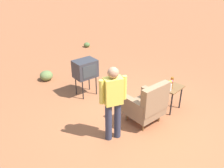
{
  "coord_description": "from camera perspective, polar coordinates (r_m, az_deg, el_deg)",
  "views": [
    {
      "loc": [
        3.75,
        2.66,
        3.37
      ],
      "look_at": [
        -0.06,
        -0.95,
        0.65
      ],
      "focal_mm": 38.07,
      "sensor_mm": 36.0,
      "label": 1
    }
  ],
  "objects": [
    {
      "name": "ground_plane",
      "position": [
        5.7,
        6.56,
        -9.07
      ],
      "size": [
        60.0,
        60.0,
        0.0
      ],
      "primitive_type": "plane",
      "color": "#A05B38"
    },
    {
      "name": "armchair",
      "position": [
        5.43,
        8.41,
        -4.86
      ],
      "size": [
        0.86,
        0.86,
        1.06
      ],
      "color": "brown",
      "rests_on": "ground"
    },
    {
      "name": "side_table",
      "position": [
        6.05,
        13.57,
        -1.27
      ],
      "size": [
        0.56,
        0.56,
        0.64
      ],
      "color": "black",
      "rests_on": "ground"
    },
    {
      "name": "tv_on_stand",
      "position": [
        6.46,
        -6.46,
        3.6
      ],
      "size": [
        0.66,
        0.52,
        1.03
      ],
      "color": "black",
      "rests_on": "ground"
    },
    {
      "name": "person_standing",
      "position": [
        4.69,
        0.27,
        -3.86
      ],
      "size": [
        0.53,
        0.35,
        1.64
      ],
      "color": "#2D3347",
      "rests_on": "ground"
    },
    {
      "name": "bottle_tall_amber",
      "position": [
        5.82,
        14.14,
        0.21
      ],
      "size": [
        0.07,
        0.07,
        0.3
      ],
      "primitive_type": "cylinder",
      "color": "brown",
      "rests_on": "side_table"
    },
    {
      "name": "soda_can_red",
      "position": [
        5.94,
        13.27,
        -0.1
      ],
      "size": [
        0.07,
        0.07,
        0.12
      ],
      "primitive_type": "cylinder",
      "color": "red",
      "rests_on": "side_table"
    },
    {
      "name": "flower_vase",
      "position": [
        5.73,
        13.76,
        -0.21
      ],
      "size": [
        0.15,
        0.1,
        0.27
      ],
      "color": "silver",
      "rests_on": "side_table"
    },
    {
      "name": "shrub_mid",
      "position": [
        7.79,
        -15.49,
        1.97
      ],
      "size": [
        0.4,
        0.4,
        0.31
      ],
      "primitive_type": "ellipsoid",
      "color": "olive",
      "rests_on": "ground"
    },
    {
      "name": "shrub_far",
      "position": [
        10.63,
        -6.05,
        9.36
      ],
      "size": [
        0.27,
        0.27,
        0.21
      ],
      "primitive_type": "ellipsoid",
      "color": "#516B38",
      "rests_on": "ground"
    }
  ]
}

